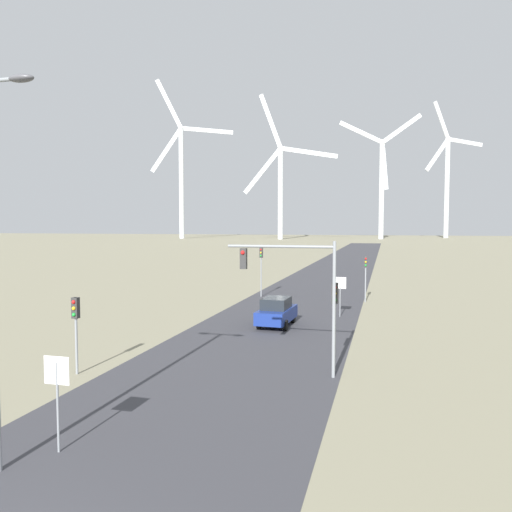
{
  "coord_description": "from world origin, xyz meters",
  "views": [
    {
      "loc": [
        6.77,
        -6.26,
        6.45
      ],
      "look_at": [
        0.0,
        19.58,
        4.75
      ],
      "focal_mm": 35.0,
      "sensor_mm": 36.0,
      "label": 1
    }
  ],
  "objects_px": {
    "traffic_light_mast_overhead": "(295,279)",
    "wind_turbine_far_left": "(181,170)",
    "wind_turbine_right": "(447,178)",
    "traffic_light_post_near_right": "(335,307)",
    "stop_sign_near": "(57,385)",
    "traffic_light_post_mid_right": "(366,269)",
    "car_approaching": "(277,312)",
    "traffic_light_post_near_left": "(76,318)",
    "stop_sign_far": "(340,289)",
    "traffic_light_post_mid_left": "(261,261)",
    "wind_turbine_center": "(382,179)",
    "wind_turbine_left": "(280,180)"
  },
  "relations": [
    {
      "from": "traffic_light_mast_overhead",
      "to": "wind_turbine_far_left",
      "type": "distance_m",
      "value": 213.1
    },
    {
      "from": "wind_turbine_right",
      "to": "traffic_light_post_near_right",
      "type": "bearing_deg",
      "value": -97.25
    },
    {
      "from": "traffic_light_post_near_right",
      "to": "stop_sign_near",
      "type": "bearing_deg",
      "value": -124.83
    },
    {
      "from": "traffic_light_post_mid_right",
      "to": "wind_turbine_far_left",
      "type": "xyz_separation_m",
      "value": [
        -89.52,
        171.29,
        28.44
      ]
    },
    {
      "from": "traffic_light_post_near_right",
      "to": "traffic_light_mast_overhead",
      "type": "bearing_deg",
      "value": -153.11
    },
    {
      "from": "wind_turbine_far_left",
      "to": "stop_sign_near",
      "type": "bearing_deg",
      "value": -67.78
    },
    {
      "from": "car_approaching",
      "to": "wind_turbine_far_left",
      "type": "relative_size",
      "value": 0.06
    },
    {
      "from": "traffic_light_post_mid_right",
      "to": "traffic_light_post_near_left",
      "type": "bearing_deg",
      "value": -115.52
    },
    {
      "from": "wind_turbine_far_left",
      "to": "traffic_light_post_near_left",
      "type": "bearing_deg",
      "value": -68.1
    },
    {
      "from": "traffic_light_mast_overhead",
      "to": "stop_sign_far",
      "type": "bearing_deg",
      "value": 87.28
    },
    {
      "from": "traffic_light_post_mid_left",
      "to": "wind_turbine_right",
      "type": "bearing_deg",
      "value": 79.74
    },
    {
      "from": "stop_sign_far",
      "to": "wind_turbine_center",
      "type": "relative_size",
      "value": 0.05
    },
    {
      "from": "stop_sign_far",
      "to": "car_approaching",
      "type": "bearing_deg",
      "value": -130.76
    },
    {
      "from": "stop_sign_near",
      "to": "wind_turbine_far_left",
      "type": "height_order",
      "value": "wind_turbine_far_left"
    },
    {
      "from": "stop_sign_far",
      "to": "car_approaching",
      "type": "xyz_separation_m",
      "value": [
        -3.62,
        -4.19,
        -1.04
      ]
    },
    {
      "from": "traffic_light_post_near_right",
      "to": "traffic_light_post_near_left",
      "type": "bearing_deg",
      "value": -163.67
    },
    {
      "from": "stop_sign_far",
      "to": "stop_sign_near",
      "type": "bearing_deg",
      "value": -104.25
    },
    {
      "from": "traffic_light_post_mid_right",
      "to": "car_approaching",
      "type": "relative_size",
      "value": 0.91
    },
    {
      "from": "traffic_light_post_mid_left",
      "to": "car_approaching",
      "type": "xyz_separation_m",
      "value": [
        4.06,
        -12.14,
        -2.3
      ]
    },
    {
      "from": "car_approaching",
      "to": "stop_sign_near",
      "type": "bearing_deg",
      "value": -96.74
    },
    {
      "from": "stop_sign_far",
      "to": "traffic_light_post_mid_right",
      "type": "xyz_separation_m",
      "value": [
        1.44,
        7.11,
        0.84
      ]
    },
    {
      "from": "wind_turbine_far_left",
      "to": "wind_turbine_center",
      "type": "relative_size",
      "value": 1.31
    },
    {
      "from": "traffic_light_post_near_left",
      "to": "wind_turbine_center",
      "type": "bearing_deg",
      "value": 87.13
    },
    {
      "from": "traffic_light_post_mid_left",
      "to": "wind_turbine_left",
      "type": "height_order",
      "value": "wind_turbine_left"
    },
    {
      "from": "traffic_light_post_near_left",
      "to": "traffic_light_post_mid_left",
      "type": "relative_size",
      "value": 0.76
    },
    {
      "from": "stop_sign_far",
      "to": "wind_turbine_right",
      "type": "height_order",
      "value": "wind_turbine_right"
    },
    {
      "from": "traffic_light_post_near_right",
      "to": "traffic_light_mast_overhead",
      "type": "relative_size",
      "value": 0.68
    },
    {
      "from": "wind_turbine_far_left",
      "to": "wind_turbine_left",
      "type": "relative_size",
      "value": 1.15
    },
    {
      "from": "stop_sign_near",
      "to": "traffic_light_post_mid_right",
      "type": "relative_size",
      "value": 0.73
    },
    {
      "from": "traffic_light_post_near_left",
      "to": "wind_turbine_left",
      "type": "bearing_deg",
      "value": 99.34
    },
    {
      "from": "traffic_light_post_mid_left",
      "to": "stop_sign_near",
      "type": "bearing_deg",
      "value": -86.58
    },
    {
      "from": "car_approaching",
      "to": "wind_turbine_right",
      "type": "relative_size",
      "value": 0.07
    },
    {
      "from": "traffic_light_post_mid_left",
      "to": "traffic_light_post_near_left",
      "type": "bearing_deg",
      "value": -94.91
    },
    {
      "from": "stop_sign_far",
      "to": "traffic_light_post_near_left",
      "type": "distance_m",
      "value": 19.06
    },
    {
      "from": "stop_sign_near",
      "to": "traffic_light_mast_overhead",
      "type": "height_order",
      "value": "traffic_light_mast_overhead"
    },
    {
      "from": "wind_turbine_left",
      "to": "wind_turbine_center",
      "type": "relative_size",
      "value": 1.14
    },
    {
      "from": "traffic_light_post_near_right",
      "to": "traffic_light_post_mid_right",
      "type": "distance_m",
      "value": 20.35
    },
    {
      "from": "traffic_light_post_near_right",
      "to": "traffic_light_post_mid_left",
      "type": "bearing_deg",
      "value": 112.15
    },
    {
      "from": "traffic_light_post_near_right",
      "to": "car_approaching",
      "type": "bearing_deg",
      "value": 116.75
    },
    {
      "from": "car_approaching",
      "to": "wind_turbine_right",
      "type": "xyz_separation_m",
      "value": [
        34.03,
        222.54,
        27.67
      ]
    },
    {
      "from": "traffic_light_post_mid_left",
      "to": "wind_turbine_center",
      "type": "relative_size",
      "value": 0.08
    },
    {
      "from": "traffic_light_post_mid_right",
      "to": "wind_turbine_left",
      "type": "relative_size",
      "value": 0.06
    },
    {
      "from": "traffic_light_post_near_right",
      "to": "traffic_light_post_mid_right",
      "type": "xyz_separation_m",
      "value": [
        0.5,
        20.34,
        -0.09
      ]
    },
    {
      "from": "traffic_light_post_mid_right",
      "to": "wind_turbine_right",
      "type": "xyz_separation_m",
      "value": [
        28.98,
        211.24,
        25.79
      ]
    },
    {
      "from": "traffic_light_post_mid_right",
      "to": "wind_turbine_left",
      "type": "xyz_separation_m",
      "value": [
        -43.12,
        170.5,
        22.72
      ]
    },
    {
      "from": "car_approaching",
      "to": "wind_turbine_left",
      "type": "bearing_deg",
      "value": 101.82
    },
    {
      "from": "traffic_light_post_mid_right",
      "to": "wind_turbine_far_left",
      "type": "height_order",
      "value": "wind_turbine_far_left"
    },
    {
      "from": "stop_sign_near",
      "to": "wind_turbine_right",
      "type": "bearing_deg",
      "value": 81.46
    },
    {
      "from": "stop_sign_near",
      "to": "traffic_light_post_near_right",
      "type": "bearing_deg",
      "value": 55.17
    },
    {
      "from": "wind_turbine_center",
      "to": "wind_turbine_right",
      "type": "height_order",
      "value": "wind_turbine_right"
    }
  ]
}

